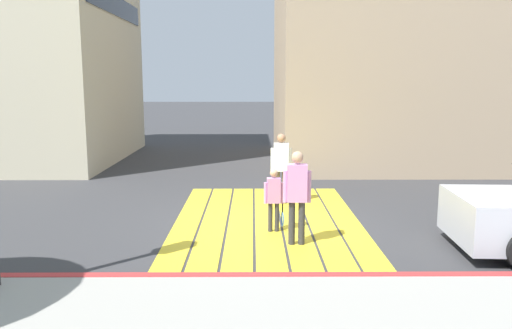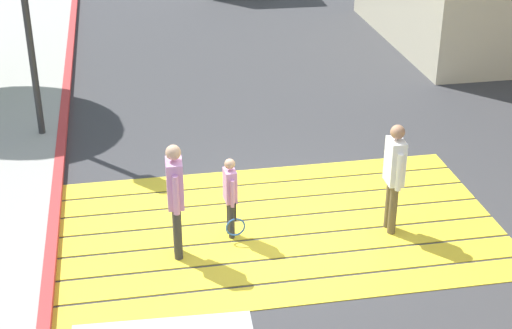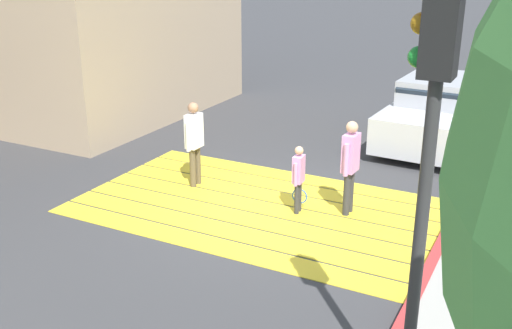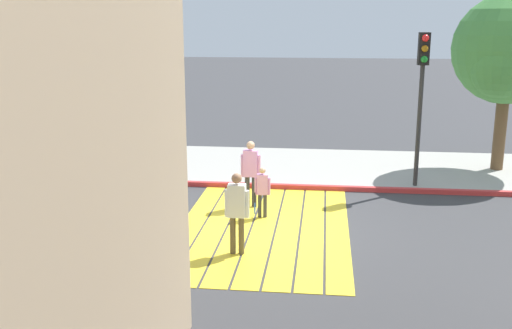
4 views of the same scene
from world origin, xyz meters
name	(u,v)px [view 4 (image 4 of 4)]	position (x,y,z in m)	size (l,w,h in m)	color
ground_plane	(263,228)	(0.00, 0.00, 0.00)	(120.00, 120.00, 0.00)	#38383A
crosswalk_stripes	(263,228)	(0.00, 0.00, 0.01)	(6.40, 3.80, 0.01)	yellow
sidewalk_west	(282,166)	(-5.60, 0.00, 0.06)	(4.80, 40.00, 0.12)	#9E9B93
curb_painted	(275,186)	(-3.25, 0.00, 0.07)	(0.16, 40.00, 0.13)	#BC3333
car_parked_near_curb	(72,168)	(-2.00, -5.30, 0.73)	(2.14, 4.38, 1.57)	silver
traffic_light_corner	(422,79)	(-3.58, 3.83, 3.04)	(0.39, 0.28, 4.24)	#2D2D2D
street_tree	(507,52)	(-5.66, 6.50, 3.63)	(3.20, 3.20, 5.32)	brown
pedestrian_adult_lead	(251,169)	(-1.52, -0.48, 0.98)	(0.23, 0.49, 1.68)	#333338
pedestrian_adult_trailing	(237,208)	(1.56, -0.37, 0.97)	(0.22, 0.49, 1.67)	brown
pedestrian_child_with_racket	(262,190)	(-0.73, -0.11, 0.69)	(0.28, 0.38, 1.23)	#333338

